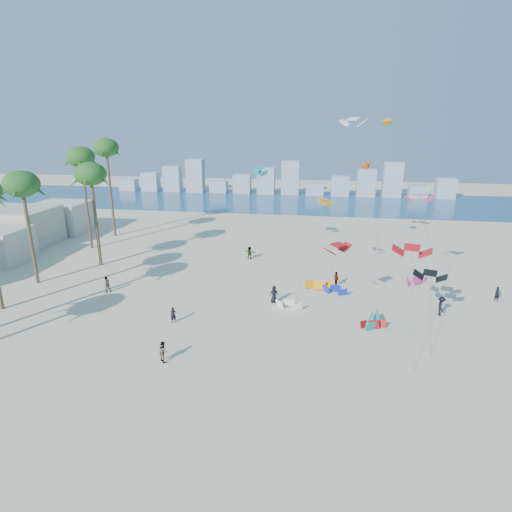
# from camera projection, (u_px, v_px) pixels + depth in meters

# --- Properties ---
(ground) EXTENTS (220.00, 220.00, 0.00)m
(ground) POSITION_uv_depth(u_px,v_px,m) (180.00, 381.00, 30.09)
(ground) COLOR beige
(ground) RESTS_ON ground
(ocean) EXTENTS (220.00, 220.00, 0.00)m
(ocean) POSITION_uv_depth(u_px,v_px,m) (281.00, 201.00, 97.81)
(ocean) COLOR navy
(ocean) RESTS_ON ground
(kitesurfer_near) EXTENTS (0.66, 0.61, 1.52)m
(kitesurfer_near) POSITION_uv_depth(u_px,v_px,m) (173.00, 315.00, 38.64)
(kitesurfer_near) COLOR black
(kitesurfer_near) RESTS_ON ground
(kitesurfer_mid) EXTENTS (1.03, 1.03, 1.69)m
(kitesurfer_mid) POSITION_uv_depth(u_px,v_px,m) (163.00, 351.00, 32.38)
(kitesurfer_mid) COLOR gray
(kitesurfer_mid) RESTS_ON ground
(kitesurfers_far) EXTENTS (41.84, 15.44, 1.91)m
(kitesurfers_far) POSITION_uv_depth(u_px,v_px,m) (296.00, 282.00, 46.23)
(kitesurfers_far) COLOR black
(kitesurfers_far) RESTS_ON ground
(grounded_kites) EXTENTS (16.91, 14.28, 1.06)m
(grounded_kites) POSITION_uv_depth(u_px,v_px,m) (352.00, 297.00, 43.35)
(grounded_kites) COLOR white
(grounded_kites) RESTS_ON ground
(flying_kites) EXTENTS (32.53, 35.33, 18.65)m
(flying_kites) POSITION_uv_depth(u_px,v_px,m) (368.00, 180.00, 45.80)
(flying_kites) COLOR red
(flying_kites) RESTS_ON ground
(palm_row) EXTENTS (9.02, 44.80, 15.34)m
(palm_row) POSITION_uv_depth(u_px,v_px,m) (28.00, 178.00, 44.87)
(palm_row) COLOR brown
(palm_row) RESTS_ON ground
(distant_skyline) EXTENTS (85.00, 3.00, 8.40)m
(distant_skyline) POSITION_uv_depth(u_px,v_px,m) (280.00, 182.00, 106.45)
(distant_skyline) COLOR #9EADBF
(distant_skyline) RESTS_ON ground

